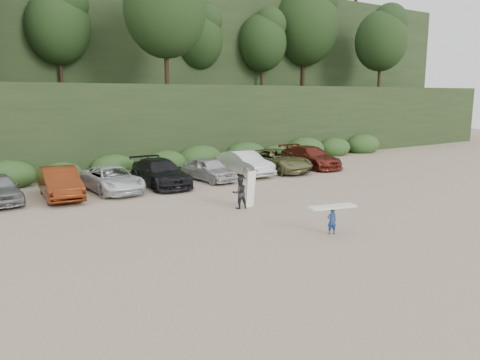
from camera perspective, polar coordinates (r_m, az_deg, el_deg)
ground at (r=20.15m, az=5.15°, el=-4.87°), size 120.00×120.00×0.00m
hillside_backdrop at (r=52.74m, az=-21.31°, el=16.15°), size 90.00×41.50×28.00m
parked_cars at (r=26.76m, az=-15.32°, el=0.25°), size 34.08×6.05×1.60m
child_surfer at (r=18.22m, az=11.16°, el=-4.19°), size 1.94×0.94×1.12m
adult_surfer at (r=21.92m, az=0.08°, el=-1.54°), size 1.22×0.69×1.75m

